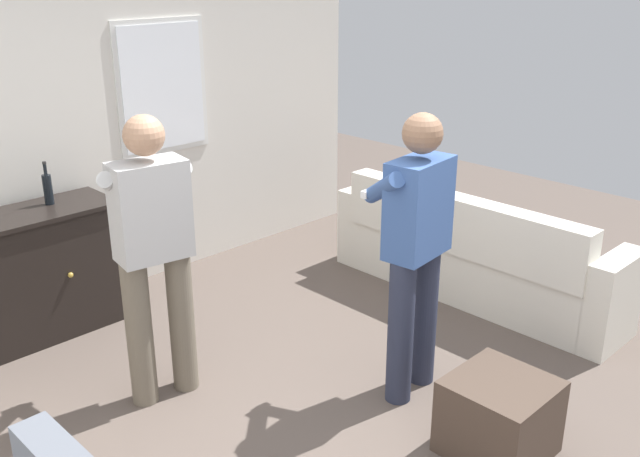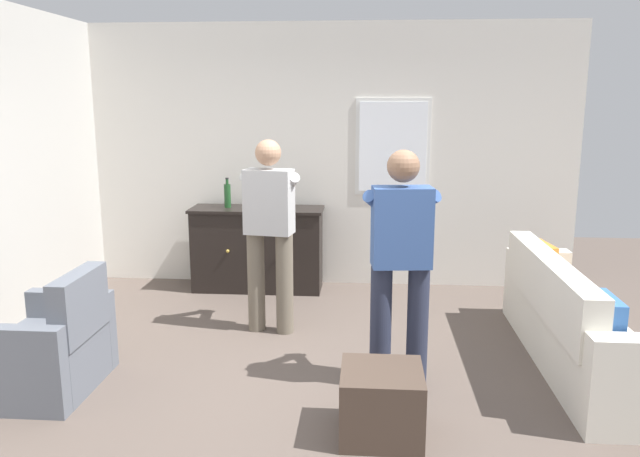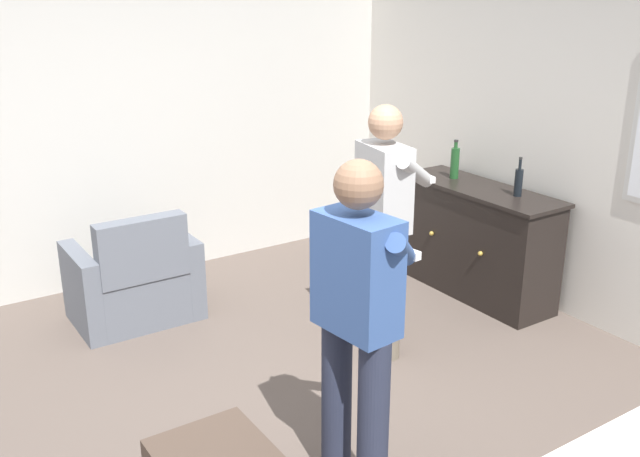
# 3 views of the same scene
# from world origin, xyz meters

# --- Properties ---
(ground) EXTENTS (10.40, 10.40, 0.00)m
(ground) POSITION_xyz_m (0.00, 0.00, 0.00)
(ground) COLOR brown
(wall_back_with_window) EXTENTS (5.20, 0.15, 2.80)m
(wall_back_with_window) POSITION_xyz_m (0.01, 2.66, 1.40)
(wall_back_with_window) COLOR silver
(wall_back_with_window) RESTS_ON ground
(wall_side_left) EXTENTS (0.12, 5.20, 2.80)m
(wall_side_left) POSITION_xyz_m (-2.66, 0.00, 1.40)
(wall_side_left) COLOR beige
(wall_side_left) RESTS_ON ground
(armchair) EXTENTS (0.65, 0.88, 0.85)m
(armchair) POSITION_xyz_m (-1.80, -0.15, 0.29)
(armchair) COLOR slate
(armchair) RESTS_ON ground
(sideboard_cabinet) EXTENTS (1.39, 0.49, 0.89)m
(sideboard_cabinet) POSITION_xyz_m (-0.77, 2.30, 0.44)
(sideboard_cabinet) COLOR black
(sideboard_cabinet) RESTS_ON ground
(bottle_wine_green) EXTENTS (0.06, 0.06, 0.29)m
(bottle_wine_green) POSITION_xyz_m (-0.45, 2.35, 1.00)
(bottle_wine_green) COLOR black
(bottle_wine_green) RESTS_ON sideboard_cabinet
(bottle_liquor_amber) EXTENTS (0.07, 0.07, 0.32)m
(bottle_liquor_amber) POSITION_xyz_m (-1.08, 2.32, 1.02)
(bottle_liquor_amber) COLOR #1E4C23
(bottle_liquor_amber) RESTS_ON sideboard_cabinet
(person_standing_left) EXTENTS (0.55, 0.50, 1.68)m
(person_standing_left) POSITION_xyz_m (-0.44, 1.09, 0.94)
(person_standing_left) COLOR #6B6051
(person_standing_left) RESTS_ON ground
(person_standing_right) EXTENTS (0.55, 0.50, 1.68)m
(person_standing_right) POSITION_xyz_m (0.62, 0.10, 0.94)
(person_standing_right) COLOR #282D42
(person_standing_right) RESTS_ON ground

